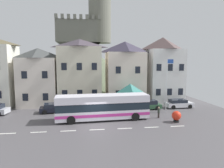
# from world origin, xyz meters

# --- Properties ---
(ground_plane) EXTENTS (40.00, 60.00, 0.07)m
(ground_plane) POSITION_xyz_m (0.00, -0.00, -0.03)
(ground_plane) COLOR #4E4B4E
(townhouse_01) EXTENTS (5.90, 5.10, 9.35)m
(townhouse_01) POSITION_xyz_m (-8.78, 11.52, 4.68)
(townhouse_01) COLOR silver
(townhouse_01) RESTS_ON ground_plane
(townhouse_02) EXTENTS (6.88, 6.51, 10.96)m
(townhouse_02) POSITION_xyz_m (-2.13, 12.22, 5.48)
(townhouse_02) COLOR beige
(townhouse_02) RESTS_ON ground_plane
(townhouse_03) EXTENTS (6.27, 5.27, 10.58)m
(townhouse_03) POSITION_xyz_m (5.50, 11.60, 5.29)
(townhouse_03) COLOR beige
(townhouse_03) RESTS_ON ground_plane
(townhouse_04) EXTENTS (5.79, 7.06, 11.49)m
(townhouse_04) POSITION_xyz_m (12.52, 12.50, 5.75)
(townhouse_04) COLOR white
(townhouse_04) RESTS_ON ground_plane
(hilltop_castle) EXTENTS (33.15, 33.15, 21.88)m
(hilltop_castle) POSITION_xyz_m (-2.73, 30.31, 6.89)
(hilltop_castle) COLOR #58624A
(hilltop_castle) RESTS_ON ground_plane
(transit_bus) EXTENTS (11.52, 3.20, 3.12)m
(transit_bus) POSITION_xyz_m (0.91, 2.10, 1.57)
(transit_bus) COLOR silver
(transit_bus) RESTS_ON ground_plane
(bus_shelter) EXTENTS (3.60, 3.60, 3.98)m
(bus_shelter) POSITION_xyz_m (5.26, 6.25, 3.17)
(bus_shelter) COLOR #473D33
(bus_shelter) RESTS_ON ground_plane
(parked_car_00) EXTENTS (4.37, 2.39, 1.29)m
(parked_car_00) POSITION_xyz_m (-5.60, 6.58, 0.64)
(parked_car_00) COLOR black
(parked_car_00) RESTS_ON ground_plane
(parked_car_01) EXTENTS (4.57, 2.04, 1.35)m
(parked_car_01) POSITION_xyz_m (7.94, 6.75, 0.66)
(parked_car_01) COLOR #2D5437
(parked_car_01) RESTS_ON ground_plane
(parked_car_03) EXTENTS (4.24, 2.06, 1.32)m
(parked_car_03) POSITION_xyz_m (13.24, 7.05, 0.65)
(parked_car_03) COLOR silver
(parked_car_03) RESTS_ON ground_plane
(pedestrian_00) EXTENTS (0.33, 0.33, 1.62)m
(pedestrian_00) POSITION_xyz_m (7.18, 3.85, 0.95)
(pedestrian_00) COLOR #2D2D38
(pedestrian_00) RESTS_ON ground_plane
(pedestrian_01) EXTENTS (0.30, 0.32, 1.44)m
(pedestrian_01) POSITION_xyz_m (8.05, 1.92, 0.82)
(pedestrian_01) COLOR #38332D
(pedestrian_01) RESTS_ON ground_plane
(public_bench) EXTENTS (1.67, 0.48, 0.87)m
(public_bench) POSITION_xyz_m (5.66, 7.91, 0.47)
(public_bench) COLOR brown
(public_bench) RESTS_ON ground_plane
(flagpole) EXTENTS (0.95, 0.10, 7.58)m
(flagpole) POSITION_xyz_m (10.16, 4.54, 4.36)
(flagpole) COLOR silver
(flagpole) RESTS_ON ground_plane
(harbour_buoy) EXTENTS (1.11, 1.11, 1.36)m
(harbour_buoy) POSITION_xyz_m (9.53, -0.03, 0.75)
(harbour_buoy) COLOR black
(harbour_buoy) RESTS_ON ground_plane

